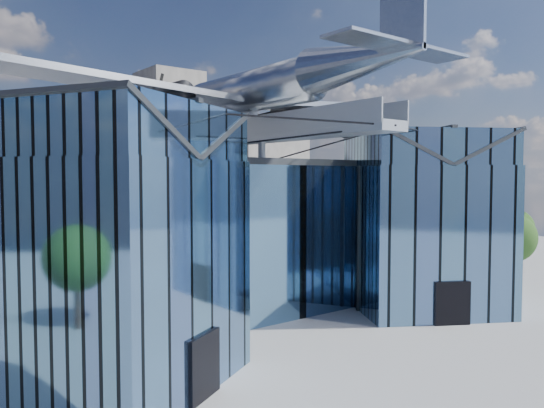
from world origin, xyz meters
TOP-DOWN VIEW (x-y plane):
  - ground_plane at (0.00, 0.00)m, footprint 120.00×120.00m
  - museum at (0.00, 5.82)m, footprint 32.88×24.50m
  - bg_towers at (1.45, 50.49)m, footprint 77.00×24.50m
  - tree_plaza_e at (20.75, -1.57)m, footprint 4.05×4.05m
  - tree_side_e at (31.94, 3.90)m, footprint 4.23×4.23m

SIDE VIEW (x-z plane):
  - ground_plane at x=0.00m, z-range 0.00..0.00m
  - tree_side_e at x=31.94m, z-range 0.98..6.51m
  - tree_plaza_e at x=20.75m, z-range 1.06..7.03m
  - museum at x=0.00m, z-range -3.26..14.34m
  - bg_towers at x=1.45m, z-range -2.99..23.01m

